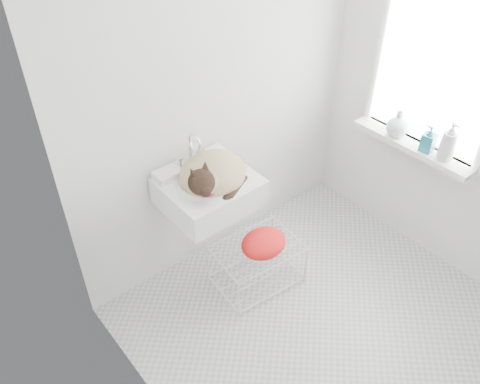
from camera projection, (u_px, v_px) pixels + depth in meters
floor at (318, 319)px, 3.22m from camera, size 2.20×2.00×0.02m
back_wall at (219, 90)px, 3.05m from camera, size 2.20×0.02×2.50m
right_wall at (464, 96)px, 2.99m from camera, size 0.02×2.00×2.50m
left_wall at (151, 268)px, 1.90m from camera, size 0.02×2.00×2.50m
window_glass at (438, 70)px, 3.04m from camera, size 0.01×0.80×1.00m
window_frame at (436, 71)px, 3.03m from camera, size 0.04×0.90×1.10m
windowsill at (412, 145)px, 3.33m from camera, size 0.16×0.88×0.04m
sink at (209, 180)px, 2.99m from camera, size 0.56×0.49×0.22m
faucet at (190, 148)px, 3.01m from camera, size 0.20×0.14×0.20m
cat at (212, 175)px, 2.96m from camera, size 0.50×0.44×0.29m
wire_rack at (257, 266)px, 3.39m from camera, size 0.58×0.44×0.33m
towel at (263, 247)px, 3.24m from camera, size 0.32×0.23×0.13m
bottle_a at (443, 159)px, 3.17m from camera, size 0.11×0.11×0.23m
bottle_b at (426, 150)px, 3.24m from camera, size 0.09×0.09×0.18m
bottle_c at (395, 135)px, 3.39m from camera, size 0.20×0.20×0.19m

